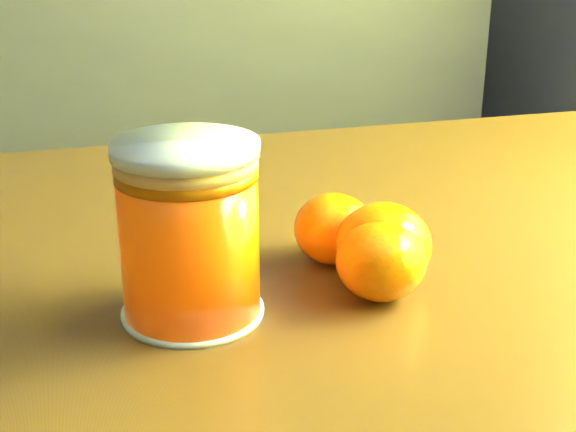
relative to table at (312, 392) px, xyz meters
name	(u,v)px	position (x,y,z in m)	size (l,w,h in m)	color
table	(312,392)	(0.00, 0.00, 0.00)	(1.07, 0.76, 0.80)	brown
juice_glass	(189,232)	(-0.09, -0.04, 0.16)	(0.09, 0.09, 0.11)	#FF4F05
orange_front	(334,229)	(0.02, 0.01, 0.13)	(0.06, 0.06, 0.05)	orange
orange_back	(381,261)	(0.03, -0.05, 0.13)	(0.06, 0.06, 0.05)	orange
orange_extra	(383,245)	(0.04, -0.03, 0.13)	(0.07, 0.07, 0.06)	orange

